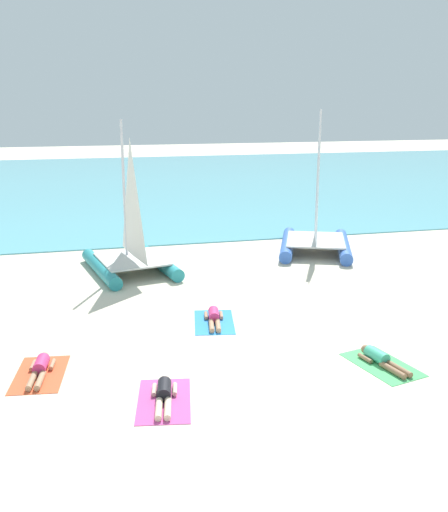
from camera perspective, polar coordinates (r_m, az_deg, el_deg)
ground_plane at (r=23.41m, az=-2.69°, el=0.05°), size 120.00×120.00×0.00m
ocean_water at (r=44.74m, az=-8.15°, el=7.20°), size 120.00×40.00×0.05m
sailboat_teal at (r=21.22m, az=-9.18°, el=0.54°), size 3.44×4.62×5.44m
sailboat_blue at (r=24.05m, az=9.05°, el=2.38°), size 4.24×5.12×5.73m
towel_leftmost at (r=14.18m, az=-17.68°, el=-11.05°), size 1.33×2.02×0.01m
sunbather_leftmost at (r=14.18m, az=-17.67°, el=-10.48°), size 0.60×1.57×0.30m
towel_center_left at (r=12.54m, az=-5.93°, el=-13.99°), size 1.41×2.06×0.01m
sunbather_center_left at (r=12.54m, az=-5.94°, el=-13.34°), size 0.66×1.57×0.30m
towel_center_right at (r=16.49m, az=-0.98°, el=-6.52°), size 1.42×2.07×0.01m
sunbather_center_right at (r=16.50m, az=-0.99°, el=-6.03°), size 0.68×1.56×0.30m
towel_rightmost at (r=14.47m, az=15.32°, el=-10.30°), size 1.50×2.10×0.01m
sunbather_rightmost at (r=14.47m, az=15.17°, el=-9.75°), size 0.74×1.56×0.30m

